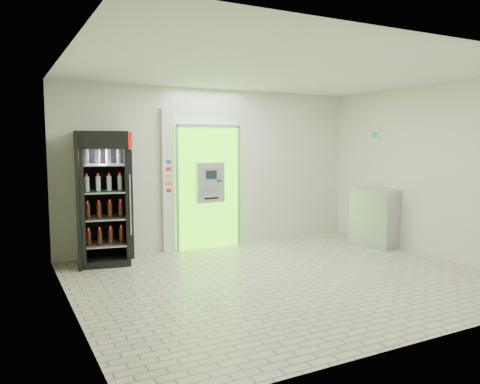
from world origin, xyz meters
TOP-DOWN VIEW (x-y plane):
  - ground at (0.00, 0.00)m, footprint 6.00×6.00m
  - room_shell at (0.00, 0.00)m, footprint 6.00×6.00m
  - atm_assembly at (-0.20, 2.41)m, footprint 1.30×0.24m
  - pillar at (-0.98, 2.45)m, footprint 0.22×0.11m
  - beverage_cooler at (-2.21, 2.14)m, footprint 0.93×0.88m
  - steel_cabinet at (2.71, 1.03)m, footprint 0.74×0.94m
  - exit_sign at (2.99, 1.40)m, footprint 0.02×0.22m

SIDE VIEW (x-z plane):
  - ground at x=0.00m, z-range 0.00..0.00m
  - steel_cabinet at x=2.71m, z-range 0.00..1.11m
  - beverage_cooler at x=-2.21m, z-range -0.04..2.13m
  - atm_assembly at x=-0.20m, z-range 0.01..2.34m
  - pillar at x=-0.98m, z-range 0.00..2.60m
  - room_shell at x=0.00m, z-range -1.16..4.84m
  - exit_sign at x=2.99m, z-range 1.99..2.25m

